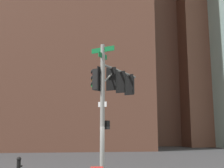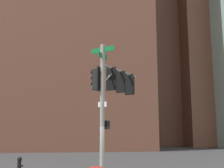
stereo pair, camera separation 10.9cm
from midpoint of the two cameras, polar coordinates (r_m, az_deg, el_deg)
The scene contains 3 objects.
signal_pole_assembly at distance 14.11m, azimuth -0.09°, elevation -1.09°, with size 2.77×3.30×6.38m.
fire_hydrant at distance 17.33m, azimuth -18.49°, elevation -15.07°, with size 0.34×0.26×0.87m.
building_brick_midblock at distance 54.88m, azimuth 6.76°, elevation 4.47°, with size 23.83×15.82×31.13m, color brown.
Camera 1 is at (-1.70, -13.05, 2.26)m, focal length 45.29 mm.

